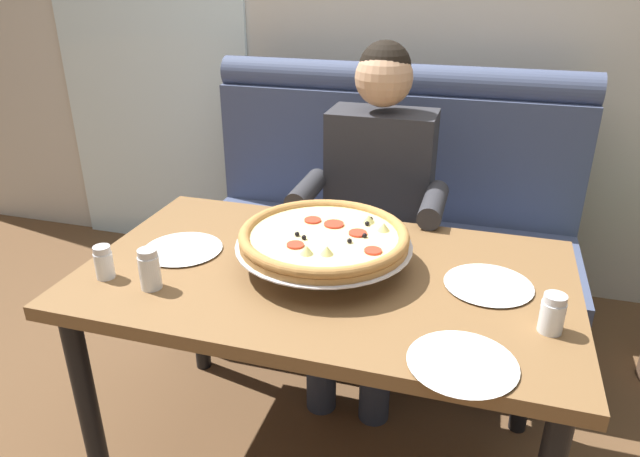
% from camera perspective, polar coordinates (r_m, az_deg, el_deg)
% --- Properties ---
extents(booth_bench, '(1.62, 0.78, 1.13)m').
position_cam_1_polar(booth_bench, '(2.56, 5.98, -1.43)').
color(booth_bench, '#424C6B').
rests_on(booth_bench, ground_plane).
extents(dining_table, '(1.38, 0.81, 0.72)m').
position_cam_1_polar(dining_table, '(1.70, 0.58, -6.69)').
color(dining_table, brown).
rests_on(dining_table, ground_plane).
extents(diner_main, '(0.54, 0.64, 1.27)m').
position_cam_1_polar(diner_main, '(2.20, 5.35, 2.88)').
color(diner_main, '#2D3342').
rests_on(diner_main, ground_plane).
extents(pizza, '(0.51, 0.51, 0.12)m').
position_cam_1_polar(pizza, '(1.65, 0.41, -0.92)').
color(pizza, silver).
rests_on(pizza, dining_table).
extents(shaker_oregano, '(0.06, 0.06, 0.11)m').
position_cam_1_polar(shaker_oregano, '(1.62, -16.36, -4.10)').
color(shaker_oregano, white).
rests_on(shaker_oregano, dining_table).
extents(shaker_parmesan, '(0.05, 0.05, 0.10)m').
position_cam_1_polar(shaker_parmesan, '(1.71, -20.43, -3.33)').
color(shaker_parmesan, white).
rests_on(shaker_parmesan, dining_table).
extents(shaker_pepper_flakes, '(0.06, 0.06, 0.10)m').
position_cam_1_polar(shaker_pepper_flakes, '(1.49, 21.82, -7.97)').
color(shaker_pepper_flakes, white).
rests_on(shaker_pepper_flakes, dining_table).
extents(plate_near_left, '(0.24, 0.24, 0.02)m').
position_cam_1_polar(plate_near_left, '(1.82, -13.34, -1.81)').
color(plate_near_left, white).
rests_on(plate_near_left, dining_table).
extents(plate_near_right, '(0.24, 0.24, 0.02)m').
position_cam_1_polar(plate_near_right, '(1.33, 13.82, -12.50)').
color(plate_near_right, white).
rests_on(plate_near_right, dining_table).
extents(plate_far_side, '(0.24, 0.24, 0.02)m').
position_cam_1_polar(plate_far_side, '(1.64, 16.22, -5.15)').
color(plate_far_side, white).
rests_on(plate_far_side, dining_table).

